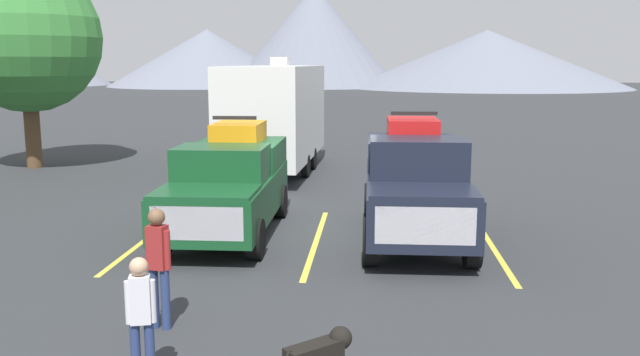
{
  "coord_description": "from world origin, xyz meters",
  "views": [
    {
      "loc": [
        1.21,
        -14.69,
        3.76
      ],
      "look_at": [
        0.0,
        0.05,
        1.2
      ],
      "focal_mm": 37.39,
      "sensor_mm": 36.0,
      "label": 1
    }
  ],
  "objects_px": {
    "camper_trailer_a": "(275,112)",
    "person_b": "(141,313)",
    "pickup_truck_b": "(415,182)",
    "dog": "(322,351)",
    "pickup_truck_a": "(229,182)",
    "person_a": "(158,260)"
  },
  "relations": [
    {
      "from": "camper_trailer_a",
      "to": "pickup_truck_a",
      "type": "bearing_deg",
      "value": -88.67
    },
    {
      "from": "pickup_truck_b",
      "to": "dog",
      "type": "relative_size",
      "value": 6.64
    },
    {
      "from": "pickup_truck_a",
      "to": "pickup_truck_b",
      "type": "distance_m",
      "value": 4.1
    },
    {
      "from": "pickup_truck_b",
      "to": "person_a",
      "type": "xyz_separation_m",
      "value": [
        -3.9,
        -5.27,
        -0.23
      ]
    },
    {
      "from": "pickup_truck_a",
      "to": "dog",
      "type": "xyz_separation_m",
      "value": [
        2.64,
        -7.2,
        -0.65
      ]
    },
    {
      "from": "pickup_truck_b",
      "to": "camper_trailer_a",
      "type": "bearing_deg",
      "value": 116.59
    },
    {
      "from": "pickup_truck_b",
      "to": "camper_trailer_a",
      "type": "xyz_separation_m",
      "value": [
        -4.28,
        8.55,
        0.84
      ]
    },
    {
      "from": "pickup_truck_a",
      "to": "dog",
      "type": "height_order",
      "value": "pickup_truck_a"
    },
    {
      "from": "dog",
      "to": "pickup_truck_a",
      "type": "bearing_deg",
      "value": 110.14
    },
    {
      "from": "pickup_truck_a",
      "to": "pickup_truck_b",
      "type": "relative_size",
      "value": 1.01
    },
    {
      "from": "pickup_truck_b",
      "to": "person_b",
      "type": "distance_m",
      "value": 7.86
    },
    {
      "from": "person_a",
      "to": "dog",
      "type": "bearing_deg",
      "value": -34.29
    },
    {
      "from": "person_b",
      "to": "pickup_truck_b",
      "type": "bearing_deg",
      "value": 63.28
    },
    {
      "from": "person_a",
      "to": "pickup_truck_b",
      "type": "bearing_deg",
      "value": 53.55
    },
    {
      "from": "pickup_truck_a",
      "to": "pickup_truck_b",
      "type": "xyz_separation_m",
      "value": [
        4.09,
        -0.26,
        0.1
      ]
    },
    {
      "from": "person_b",
      "to": "dog",
      "type": "relative_size",
      "value": 2.0
    },
    {
      "from": "pickup_truck_b",
      "to": "pickup_truck_a",
      "type": "bearing_deg",
      "value": 176.39
    },
    {
      "from": "camper_trailer_a",
      "to": "person_a",
      "type": "distance_m",
      "value": 13.87
    },
    {
      "from": "camper_trailer_a",
      "to": "person_b",
      "type": "bearing_deg",
      "value": -87.26
    },
    {
      "from": "pickup_truck_a",
      "to": "camper_trailer_a",
      "type": "height_order",
      "value": "camper_trailer_a"
    },
    {
      "from": "camper_trailer_a",
      "to": "person_b",
      "type": "relative_size",
      "value": 5.4
    },
    {
      "from": "person_a",
      "to": "pickup_truck_a",
      "type": "bearing_deg",
      "value": 91.97
    }
  ]
}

